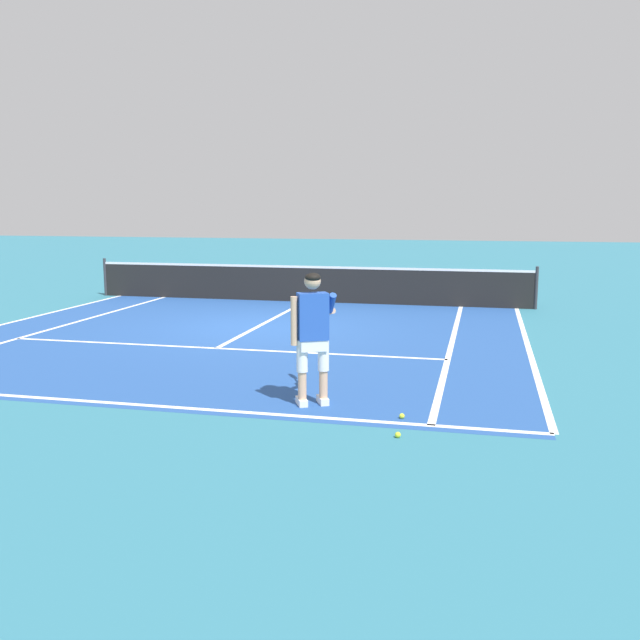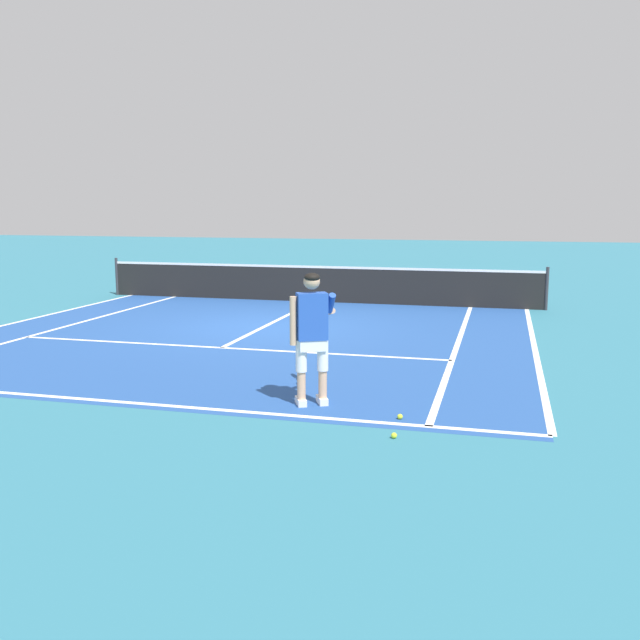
{
  "view_description": "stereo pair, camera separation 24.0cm",
  "coord_description": "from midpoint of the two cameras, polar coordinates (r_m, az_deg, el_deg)",
  "views": [
    {
      "loc": [
        4.65,
        -13.85,
        2.53
      ],
      "look_at": [
        2.56,
        -5.03,
        1.05
      ],
      "focal_mm": 39.02,
      "sensor_mm": 36.0,
      "label": 1
    },
    {
      "loc": [
        4.88,
        -13.79,
        2.53
      ],
      "look_at": [
        2.56,
        -5.03,
        1.05
      ],
      "focal_mm": 39.02,
      "sensor_mm": 36.0,
      "label": 2
    }
  ],
  "objects": [
    {
      "name": "ground_plane",
      "position": [
        14.84,
        -5.64,
        -0.59
      ],
      "size": [
        80.0,
        80.0,
        0.0
      ],
      "primitive_type": "plane",
      "color": "teal"
    },
    {
      "name": "line_centre_service",
      "position": [
        15.67,
        -4.59,
        -0.03
      ],
      "size": [
        0.1,
        6.4,
        0.01
      ],
      "primitive_type": "cube",
      "color": "white",
      "rests_on": "ground"
    },
    {
      "name": "tennis_ball_by_baseline",
      "position": [
        8.51,
        5.93,
        -7.84
      ],
      "size": [
        0.07,
        0.07,
        0.07
      ],
      "primitive_type": "sphere",
      "color": "#CCE02D",
      "rests_on": "ground"
    },
    {
      "name": "line_singles_left",
      "position": [
        15.86,
        -20.98,
        -0.51
      ],
      "size": [
        0.1,
        10.04,
        0.01
      ],
      "primitive_type": "cube",
      "color": "white",
      "rests_on": "ground"
    },
    {
      "name": "line_doubles_left",
      "position": [
        16.67,
        -24.89,
        -0.31
      ],
      "size": [
        0.1,
        10.04,
        0.01
      ],
      "primitive_type": "cube",
      "color": "white",
      "rests_on": "ground"
    },
    {
      "name": "tennis_player",
      "position": [
        8.84,
        -1.37,
        -0.77
      ],
      "size": [
        0.55,
        1.23,
        1.71
      ],
      "color": "white",
      "rests_on": "ground"
    },
    {
      "name": "court_inner_surface",
      "position": [
        13.98,
        -6.87,
        -1.21
      ],
      "size": [
        10.98,
        10.44,
        0.0
      ],
      "primitive_type": "cube",
      "color": "#234C93",
      "rests_on": "ground"
    },
    {
      "name": "line_singles_right",
      "position": [
        13.16,
        10.22,
        -1.94
      ],
      "size": [
        0.1,
        10.04,
        0.01
      ],
      "primitive_type": "cube",
      "color": "white",
      "rests_on": "ground"
    },
    {
      "name": "tennis_ball_near_feet",
      "position": [
        7.83,
        5.52,
        -9.36
      ],
      "size": [
        0.07,
        0.07,
        0.07
      ],
      "primitive_type": "sphere",
      "color": "#CCE02D",
      "rests_on": "ground"
    },
    {
      "name": "line_doubles_right",
      "position": [
        13.16,
        16.21,
        -2.17
      ],
      "size": [
        0.1,
        10.04,
        0.01
      ],
      "primitive_type": "cube",
      "color": "white",
      "rests_on": "ground"
    },
    {
      "name": "tennis_net",
      "position": [
        18.65,
        -1.59,
        3.02
      ],
      "size": [
        11.96,
        0.08,
        1.07
      ],
      "color": "#333338",
      "rests_on": "ground"
    },
    {
      "name": "line_baseline",
      "position": [
        9.54,
        -17.33,
        -6.51
      ],
      "size": [
        10.98,
        0.1,
        0.01
      ],
      "primitive_type": "cube",
      "color": "white",
      "rests_on": "ground"
    },
    {
      "name": "line_service",
      "position": [
        12.71,
        -9.01,
        -2.3
      ],
      "size": [
        8.23,
        0.1,
        0.01
      ],
      "primitive_type": "cube",
      "color": "white",
      "rests_on": "ground"
    }
  ]
}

